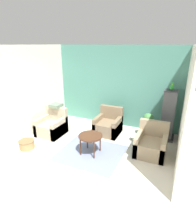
{
  "coord_description": "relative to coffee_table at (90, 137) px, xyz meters",
  "views": [
    {
      "loc": [
        2.05,
        -3.03,
        2.79
      ],
      "look_at": [
        0.0,
        1.52,
        0.97
      ],
      "focal_mm": 30.0,
      "sensor_mm": 36.0,
      "label": 1
    }
  ],
  "objects": [
    {
      "name": "armchair_left",
      "position": [
        -1.66,
        0.52,
        -0.21
      ],
      "size": [
        0.78,
        0.81,
        0.85
      ],
      "color": "tan",
      "rests_on": "ground_plane"
    },
    {
      "name": "coffee_table",
      "position": [
        0.0,
        0.0,
        0.0
      ],
      "size": [
        0.63,
        0.63,
        0.54
      ],
      "color": "#472819",
      "rests_on": "ground_plane"
    },
    {
      "name": "ground_plane",
      "position": [
        -0.06,
        -0.89,
        -0.48
      ],
      "size": [
        20.0,
        20.0,
        0.0
      ],
      "primitive_type": "plane",
      "color": "beige",
      "rests_on": "ground"
    },
    {
      "name": "armchair_right",
      "position": [
        1.48,
        0.65,
        -0.21
      ],
      "size": [
        0.78,
        0.81,
        0.85
      ],
      "color": "#9E896B",
      "rests_on": "ground_plane"
    },
    {
      "name": "wall_right",
      "position": [
        2.15,
        0.63,
        0.91
      ],
      "size": [
        0.06,
        3.04,
        2.77
      ],
      "color": "silver",
      "rests_on": "ground_plane"
    },
    {
      "name": "birdcage",
      "position": [
        1.76,
        1.72,
        0.26
      ],
      "size": [
        0.5,
        0.5,
        1.54
      ],
      "color": "#353539",
      "rests_on": "ground_plane"
    },
    {
      "name": "wicker_basket",
      "position": [
        -1.76,
        -0.52,
        -0.35
      ],
      "size": [
        0.43,
        0.43,
        0.24
      ],
      "color": "#A37F51",
      "rests_on": "ground_plane"
    },
    {
      "name": "parrot",
      "position": [
        1.76,
        1.73,
        1.17
      ],
      "size": [
        0.11,
        0.2,
        0.24
      ],
      "color": "green",
      "rests_on": "birdcage"
    },
    {
      "name": "throw_pillow",
      "position": [
        -1.66,
        0.82,
        0.42
      ],
      "size": [
        0.36,
        0.36,
        0.1
      ],
      "color": "slate",
      "rests_on": "armchair_left"
    },
    {
      "name": "armchair_middle",
      "position": [
        -0.02,
        1.35,
        -0.21
      ],
      "size": [
        0.78,
        0.81,
        0.85
      ],
      "color": "#7A664C",
      "rests_on": "ground_plane"
    },
    {
      "name": "wall_left",
      "position": [
        -2.28,
        0.63,
        0.91
      ],
      "size": [
        0.06,
        3.04,
        2.77
      ],
      "color": "silver",
      "rests_on": "ground_plane"
    },
    {
      "name": "area_rug",
      "position": [
        0.0,
        0.0,
        -0.47
      ],
      "size": [
        1.69,
        1.51,
        0.01
      ],
      "color": "slate",
      "rests_on": "ground_plane"
    },
    {
      "name": "wall_back_accent",
      "position": [
        -0.06,
        2.18,
        0.91
      ],
      "size": [
        4.49,
        0.06,
        2.77
      ],
      "color": "#4C897A",
      "rests_on": "ground_plane"
    },
    {
      "name": "potted_plant",
      "position": [
        1.2,
        1.6,
        0.0
      ],
      "size": [
        0.36,
        0.33,
        0.79
      ],
      "color": "beige",
      "rests_on": "ground_plane"
    }
  ]
}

